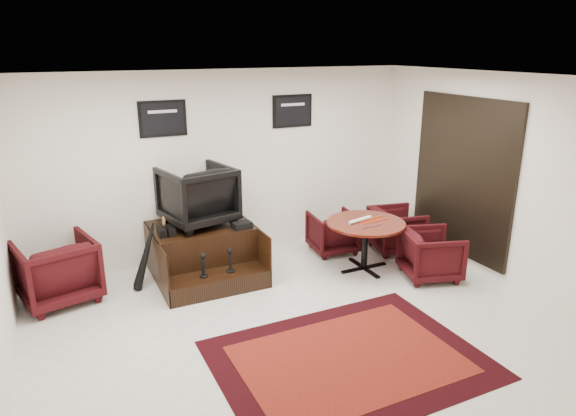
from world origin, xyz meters
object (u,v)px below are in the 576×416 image
at_px(table_chair_window, 397,228).
at_px(table_chair_corner, 431,252).
at_px(shine_podium, 203,252).
at_px(table_chair_back, 333,230).
at_px(armchair_side, 57,268).
at_px(shine_chair, 197,193).
at_px(meeting_table, 366,228).

xyz_separation_m(table_chair_window, table_chair_corner, (-0.18, -1.03, -0.00)).
xyz_separation_m(shine_podium, table_chair_back, (2.08, -0.06, 0.02)).
bearing_deg(table_chair_corner, table_chair_back, 45.08).
xyz_separation_m(armchair_side, table_chair_back, (3.97, -0.09, -0.10)).
height_order(shine_podium, shine_chair, shine_chair).
height_order(shine_podium, table_chair_corner, table_chair_corner).
relative_size(shine_chair, table_chair_back, 1.31).
bearing_deg(table_chair_back, armchair_side, 5.23).
bearing_deg(armchair_side, shine_podium, 165.20).
distance_m(table_chair_window, table_chair_corner, 1.04).
xyz_separation_m(shine_chair, table_chair_back, (2.08, -0.20, -0.82)).
distance_m(shine_podium, table_chair_corner, 3.19).
bearing_deg(table_chair_corner, meeting_table, 64.34).
xyz_separation_m(shine_podium, armchair_side, (-1.89, 0.03, 0.12)).
xyz_separation_m(shine_chair, meeting_table, (2.15, -0.99, -0.53)).
bearing_deg(shine_podium, armchair_side, 179.07).
height_order(armchair_side, table_chair_window, armchair_side).
height_order(table_chair_window, table_chair_corner, table_chair_window).
xyz_separation_m(meeting_table, table_chair_corner, (0.68, -0.63, -0.26)).
xyz_separation_m(shine_podium, table_chair_window, (3.01, -0.45, 0.05)).
height_order(meeting_table, table_chair_corner, table_chair_corner).
bearing_deg(table_chair_window, meeting_table, 126.36).
distance_m(table_chair_back, table_chair_window, 1.01).
relative_size(shine_chair, table_chair_window, 1.21).
bearing_deg(armchair_side, table_chair_window, 160.56).
height_order(shine_chair, table_chair_corner, shine_chair).
bearing_deg(table_chair_back, shine_podium, 4.94).
distance_m(shine_podium, shine_chair, 0.85).
relative_size(armchair_side, table_chair_corner, 1.21).
bearing_deg(shine_chair, table_chair_corner, 138.28).
relative_size(armchair_side, table_chair_back, 1.30).
distance_m(shine_podium, table_chair_window, 3.04).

